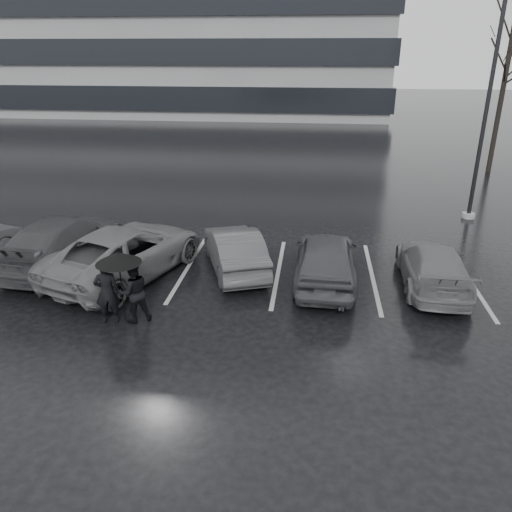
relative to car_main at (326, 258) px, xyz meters
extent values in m
plane|color=black|center=(-1.99, -1.96, -0.73)|extent=(160.00, 160.00, 0.00)
cube|color=black|center=(-23.99, 46.04, 1.27)|extent=(60.60, 25.60, 2.20)
cube|color=black|center=(-23.99, 46.04, 5.27)|extent=(60.60, 25.60, 2.20)
cube|color=black|center=(-23.99, 46.04, 9.27)|extent=(60.60, 25.60, 2.20)
imported|color=black|center=(0.00, 0.00, 0.00)|extent=(1.80, 4.29, 1.45)
imported|color=#2B2B2D|center=(-2.72, 0.56, -0.07)|extent=(2.65, 4.19, 1.30)
imported|color=#474749|center=(-5.83, -0.21, 0.03)|extent=(4.13, 5.92, 1.50)
imported|color=black|center=(-8.08, 0.42, 0.02)|extent=(2.58, 5.31, 1.49)
imported|color=#474749|center=(3.00, 0.07, -0.11)|extent=(1.88, 4.27, 1.22)
imported|color=black|center=(-5.28, -2.96, 0.09)|extent=(0.68, 0.54, 1.63)
imported|color=black|center=(-4.66, -2.82, 0.07)|extent=(0.97, 0.92, 1.59)
cylinder|color=black|center=(-4.95, -2.83, 0.07)|extent=(0.02, 0.02, 1.58)
cone|color=black|center=(-4.95, -2.83, 0.96)|extent=(1.09, 1.09, 0.28)
sphere|color=black|center=(-4.95, -2.83, 1.09)|extent=(0.05, 0.05, 0.05)
cylinder|color=gray|center=(5.75, 6.63, -0.63)|extent=(0.49, 0.49, 0.20)
cylinder|color=black|center=(5.75, 6.63, 3.67)|extent=(0.16, 0.16, 8.80)
cube|color=#A4A4A6|center=(-9.79, 0.54, -0.72)|extent=(0.12, 5.00, 0.00)
cube|color=#A4A4A6|center=(-6.99, 0.54, -0.72)|extent=(0.12, 5.00, 0.00)
cube|color=#A4A4A6|center=(-4.19, 0.54, -0.72)|extent=(0.12, 5.00, 0.00)
cube|color=#A4A4A6|center=(-1.39, 0.54, -0.72)|extent=(0.12, 5.00, 0.00)
cube|color=#A4A4A6|center=(1.41, 0.54, -0.72)|extent=(0.12, 5.00, 0.00)
cube|color=#A4A4A6|center=(4.21, 0.54, -0.72)|extent=(0.12, 5.00, 0.00)
cylinder|color=black|center=(9.01, 15.04, 3.52)|extent=(0.26, 0.26, 8.50)
camera|label=1|loc=(-0.44, -13.23, 5.51)|focal=35.00mm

